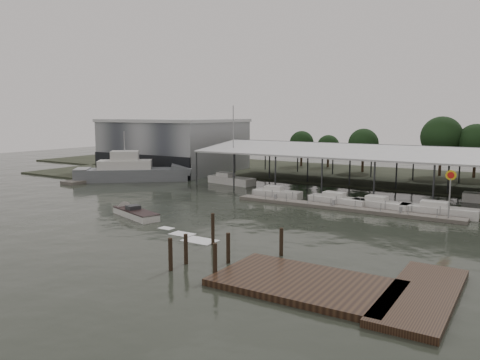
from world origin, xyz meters
The scene contains 18 objects.
ground centered at (0.00, 0.00, 0.00)m, with size 200.00×200.00×0.00m, color #252B23.
land_strip_far centered at (0.00, 42.00, 0.10)m, with size 140.00×30.00×0.30m.
land_strip_west centered at (-40.00, 30.00, 0.10)m, with size 20.00×40.00×0.30m.
storage_warehouse centered at (-28.00, 29.94, 5.29)m, with size 24.50×20.50×10.50m.
covered_boat_shed centered at (17.00, 28.00, 6.13)m, with size 58.24×24.00×6.96m.
trawler_dock centered at (-30.00, 14.00, 0.25)m, with size 3.00×18.00×0.50m.
floating_dock centered at (15.00, 10.00, 0.20)m, with size 28.00×2.00×1.40m.
shell_fuel_sign centered at (27.00, 9.99, 3.93)m, with size 1.10×0.18×5.55m.
boardwalk_platform centered at (24.55, -15.27, 0.20)m, with size 15.00×12.00×0.50m.
grey_trawler centered at (-24.22, 14.39, 1.58)m, with size 18.05×15.95×8.84m.
white_sailboat centered at (-7.76, 20.22, 0.66)m, with size 8.85×4.02×13.01m.
speedboat_underway centered at (-3.59, -6.29, 0.39)m, with size 18.54×7.70×2.00m.
moored_cruiser_0 centered at (4.77, 12.69, 0.61)m, with size 6.83×2.65×1.70m.
moored_cruiser_1 centered at (13.65, 12.19, 0.61)m, with size 7.66×2.98×1.70m.
moored_cruiser_2 centered at (19.03, 12.31, 0.61)m, with size 7.06×3.06×1.70m.
moored_cruiser_3 centered at (25.58, 12.29, 0.61)m, with size 8.36×2.53×1.70m.
mooring_pilings centered at (13.81, -14.73, 0.93)m, with size 7.02×7.96×3.38m.
horizon_tree_line centered at (25.13, 47.73, 6.17)m, with size 71.72×10.25×11.09m.
Camera 1 is at (34.24, -43.66, 11.41)m, focal length 35.00 mm.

